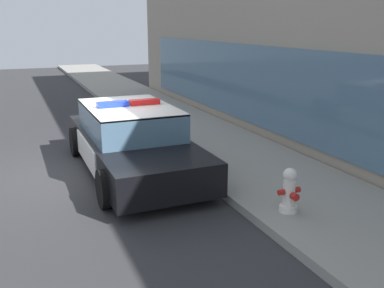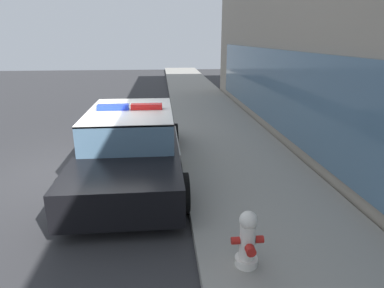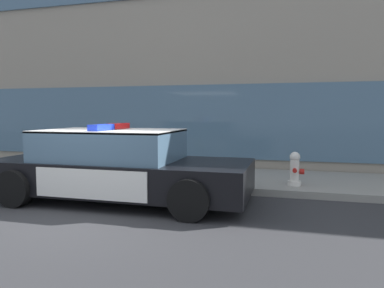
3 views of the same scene
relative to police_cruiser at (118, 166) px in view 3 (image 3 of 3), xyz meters
The scene contains 5 objects.
ground 1.14m from the police_cruiser, 103.39° to the right, with size 48.00×48.00×0.00m, color #303033.
sidewalk 2.50m from the police_cruiser, 95.02° to the left, with size 48.00×2.72×0.15m, color gray.
storefront_building 8.57m from the police_cruiser, 81.31° to the left, with size 24.42×8.17×7.77m.
police_cruiser is the anchor object (origin of this frame).
fire_hydrant 3.72m from the police_cruiser, 25.98° to the left, with size 0.34×0.39×0.73m.
Camera 3 is at (3.42, -5.36, 1.71)m, focal length 33.49 mm.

